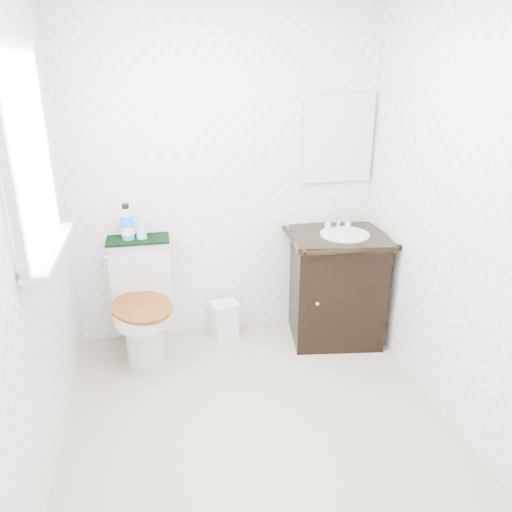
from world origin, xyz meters
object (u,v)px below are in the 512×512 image
object	(u,v)px
toilet	(143,307)
vanity	(336,284)
cup	(141,232)
trash_bin	(225,319)
mouthwash_bottle	(127,223)

from	to	relation	value
toilet	vanity	distance (m)	1.41
toilet	cup	size ratio (longest dim) A/B	9.12
toilet	vanity	size ratio (longest dim) A/B	0.88
toilet	vanity	world-z (taller)	vanity
trash_bin	cup	size ratio (longest dim) A/B	3.25
mouthwash_bottle	cup	size ratio (longest dim) A/B	2.83
toilet	cup	xyz separation A→B (m)	(0.03, 0.12, 0.51)
trash_bin	cup	xyz separation A→B (m)	(-0.56, 0.04, 0.72)
vanity	trash_bin	distance (m)	0.88
vanity	trash_bin	bearing A→B (deg)	169.95
vanity	trash_bin	world-z (taller)	vanity
toilet	mouthwash_bottle	world-z (taller)	mouthwash_bottle
mouthwash_bottle	cup	xyz separation A→B (m)	(0.09, -0.00, -0.07)
trash_bin	cup	world-z (taller)	cup
toilet	cup	bearing A→B (deg)	76.69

